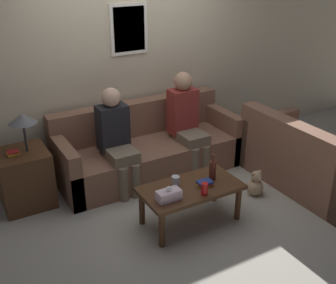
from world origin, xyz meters
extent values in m
plane|color=#ADA899|center=(0.00, 0.00, 0.00)|extent=(16.00, 16.00, 0.00)
cube|color=beige|center=(0.00, 0.98, 1.30)|extent=(9.00, 0.06, 2.60)
cube|color=silver|center=(0.00, 0.94, 1.70)|extent=(0.48, 0.02, 0.60)
cube|color=#B7CCB2|center=(0.00, 0.93, 1.70)|extent=(0.40, 0.01, 0.52)
cube|color=brown|center=(0.00, 0.47, 0.20)|extent=(2.27, 0.87, 0.41)
cube|color=brown|center=(0.00, 0.80, 0.62)|extent=(2.27, 0.20, 0.44)
cube|color=brown|center=(-1.06, 0.47, 0.32)|extent=(0.14, 0.87, 0.65)
cube|color=brown|center=(1.06, 0.47, 0.32)|extent=(0.14, 0.87, 0.65)
cube|color=brown|center=(1.52, -0.72, 0.20)|extent=(0.87, 1.60, 0.41)
cube|color=brown|center=(1.18, -0.72, 0.62)|extent=(0.20, 1.60, 0.44)
cube|color=brown|center=(1.52, 0.01, 0.32)|extent=(0.87, 0.14, 0.65)
cube|color=#4C2D19|center=(-0.13, -0.67, 0.39)|extent=(1.01, 0.54, 0.04)
cylinder|color=#4C2D19|center=(-0.58, -0.88, 0.18)|extent=(0.06, 0.06, 0.37)
cylinder|color=#4C2D19|center=(0.32, -0.88, 0.18)|extent=(0.06, 0.06, 0.37)
cylinder|color=#4C2D19|center=(-0.58, -0.47, 0.18)|extent=(0.06, 0.06, 0.37)
cylinder|color=#4C2D19|center=(0.32, -0.47, 0.18)|extent=(0.06, 0.06, 0.37)
cube|color=#4C2D19|center=(-1.50, 0.50, 0.31)|extent=(0.53, 0.53, 0.63)
cylinder|color=#262628|center=(-1.43, 0.50, 0.79)|extent=(0.02, 0.02, 0.33)
cone|color=slate|center=(-1.43, 0.50, 0.99)|extent=(0.29, 0.29, 0.10)
cube|color=gold|center=(-1.58, 0.47, 0.64)|extent=(0.13, 0.09, 0.03)
cube|color=red|center=(-1.58, 0.47, 0.66)|extent=(0.12, 0.10, 0.02)
cylinder|color=#562319|center=(0.14, -0.66, 0.51)|extent=(0.07, 0.07, 0.20)
cylinder|color=#562319|center=(0.14, -0.66, 0.65)|extent=(0.03, 0.03, 0.09)
cylinder|color=silver|center=(-0.24, -0.57, 0.46)|extent=(0.08, 0.08, 0.10)
cube|color=gold|center=(0.00, -0.73, 0.42)|extent=(0.15, 0.13, 0.02)
cube|color=red|center=(0.00, -0.73, 0.43)|extent=(0.15, 0.11, 0.02)
cube|color=navy|center=(0.00, -0.73, 0.45)|extent=(0.15, 0.11, 0.02)
cylinder|color=red|center=(-0.10, -0.86, 0.47)|extent=(0.07, 0.07, 0.12)
cube|color=silver|center=(-0.44, -0.78, 0.46)|extent=(0.23, 0.12, 0.10)
sphere|color=white|center=(-0.44, -0.78, 0.53)|extent=(0.05, 0.05, 0.05)
cube|color=#756651|center=(-0.48, 0.23, 0.46)|extent=(0.31, 0.40, 0.14)
cylinder|color=#756651|center=(-0.55, 0.03, 0.20)|extent=(0.11, 0.11, 0.41)
cylinder|color=#756651|center=(-0.40, 0.03, 0.20)|extent=(0.11, 0.11, 0.41)
cube|color=black|center=(-0.48, 0.44, 0.72)|extent=(0.34, 0.22, 0.52)
sphere|color=tan|center=(-0.48, 0.44, 1.07)|extent=(0.22, 0.22, 0.22)
cube|color=#756651|center=(0.47, 0.25, 0.46)|extent=(0.31, 0.41, 0.14)
cylinder|color=#756651|center=(0.39, 0.04, 0.20)|extent=(0.11, 0.11, 0.41)
cylinder|color=#756651|center=(0.54, 0.04, 0.20)|extent=(0.11, 0.11, 0.41)
cube|color=maroon|center=(0.47, 0.46, 0.73)|extent=(0.34, 0.22, 0.56)
sphere|color=tan|center=(0.47, 0.46, 1.12)|extent=(0.23, 0.23, 0.23)
sphere|color=tan|center=(0.79, -0.60, 0.10)|extent=(0.19, 0.19, 0.19)
sphere|color=tan|center=(0.79, -0.60, 0.23)|extent=(0.12, 0.12, 0.12)
sphere|color=tan|center=(0.75, -0.60, 0.28)|extent=(0.04, 0.04, 0.04)
sphere|color=tan|center=(0.84, -0.60, 0.28)|extent=(0.04, 0.04, 0.04)
sphere|color=beige|center=(0.79, -0.65, 0.23)|extent=(0.05, 0.05, 0.05)
camera|label=1|loc=(-2.13, -3.70, 2.55)|focal=45.00mm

